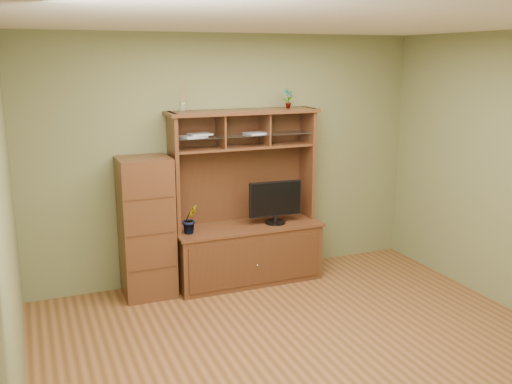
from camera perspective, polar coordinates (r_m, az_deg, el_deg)
room at (r=4.56m, az=5.84°, el=-0.64°), size 4.54×4.04×2.74m
media_hutch at (r=6.34m, az=-0.98°, el=-4.35°), size 1.66×0.61×1.90m
monitor at (r=6.27m, az=1.95°, el=-0.95°), size 0.60×0.23×0.47m
orchid_plant at (r=5.98m, az=-6.60°, el=-2.70°), size 0.19×0.17×0.31m
top_plant at (r=6.33m, az=3.22°, el=9.32°), size 0.12×0.09×0.21m
reed_diffuser at (r=5.92m, az=-7.35°, el=9.08°), size 0.06×0.06×0.30m
magazines at (r=6.06m, az=-3.98°, el=5.74°), size 0.99×0.24×0.04m
side_cabinet at (r=6.00m, az=-10.90°, el=-3.52°), size 0.52×0.48×1.47m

